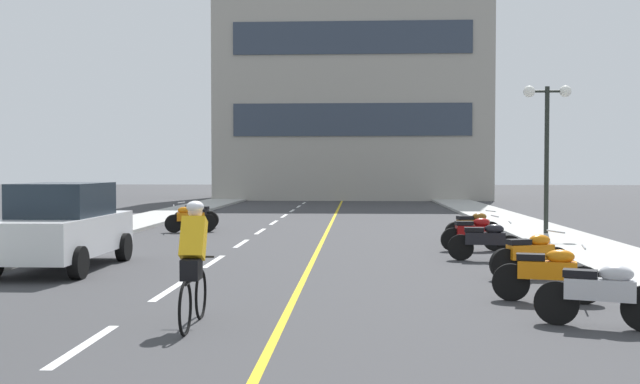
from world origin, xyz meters
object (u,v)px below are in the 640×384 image
(motorcycle_5, at_px, (486,240))
(cyclist_rider, at_px, (193,261))
(motorcycle_4, at_px, (531,254))
(motorcycle_8, at_px, (190,218))
(parked_car_near, at_px, (63,226))
(motorcycle_3, at_px, (548,273))
(motorcycle_6, at_px, (474,233))
(motorcycle_7, at_px, (473,226))
(street_lamp_mid, at_px, (547,124))
(motorcycle_9, at_px, (195,215))
(motorcycle_2, at_px, (601,293))

(motorcycle_5, relative_size, cyclist_rider, 0.96)
(cyclist_rider, bearing_deg, motorcycle_4, 39.46)
(motorcycle_8, bearing_deg, parked_car_near, -94.26)
(motorcycle_3, distance_m, motorcycle_5, 5.24)
(motorcycle_3, distance_m, motorcycle_6, 7.26)
(parked_car_near, xyz_separation_m, motorcycle_3, (9.24, -3.42, -0.44))
(motorcycle_5, bearing_deg, motorcycle_7, 85.06)
(cyclist_rider, bearing_deg, motorcycle_5, 54.65)
(motorcycle_5, xyz_separation_m, motorcycle_7, (0.36, 4.18, 0.00))
(motorcycle_7, relative_size, motorcycle_8, 0.99)
(street_lamp_mid, distance_m, motorcycle_3, 12.03)
(motorcycle_4, relative_size, motorcycle_5, 0.97)
(motorcycle_6, bearing_deg, motorcycle_9, 141.90)
(street_lamp_mid, height_order, motorcycle_6, street_lamp_mid)
(motorcycle_3, height_order, motorcycle_6, same)
(motorcycle_4, distance_m, motorcycle_6, 4.72)
(motorcycle_8, relative_size, cyclist_rider, 0.94)
(street_lamp_mid, xyz_separation_m, motorcycle_3, (-2.80, -11.30, -3.03))
(motorcycle_4, height_order, motorcycle_6, same)
(motorcycle_7, bearing_deg, street_lamp_mid, 36.65)
(cyclist_rider, bearing_deg, motorcycle_7, 64.29)
(motorcycle_6, xyz_separation_m, cyclist_rider, (-5.20, -9.28, 0.41))
(motorcycle_2, xyz_separation_m, motorcycle_5, (-0.31, 7.11, 0.00))
(motorcycle_2, bearing_deg, motorcycle_4, 88.75)
(street_lamp_mid, distance_m, motorcycle_5, 7.36)
(motorcycle_3, relative_size, motorcycle_6, 0.99)
(street_lamp_mid, relative_size, motorcycle_4, 2.76)
(motorcycle_9, bearing_deg, motorcycle_8, -82.87)
(motorcycle_8, height_order, motorcycle_9, same)
(street_lamp_mid, height_order, motorcycle_3, street_lamp_mid)
(motorcycle_2, relative_size, motorcycle_9, 0.97)
(street_lamp_mid, distance_m, cyclist_rider, 15.77)
(parked_car_near, relative_size, motorcycle_5, 2.48)
(motorcycle_6, bearing_deg, motorcycle_3, -89.75)
(motorcycle_2, relative_size, cyclist_rider, 0.92)
(motorcycle_7, distance_m, cyclist_rider, 12.71)
(motorcycle_2, xyz_separation_m, motorcycle_3, (-0.23, 1.87, 0.00))
(motorcycle_5, bearing_deg, motorcycle_4, -81.42)
(street_lamp_mid, height_order, cyclist_rider, street_lamp_mid)
(motorcycle_9, height_order, cyclist_rider, cyclist_rider)
(parked_car_near, height_order, motorcycle_4, parked_car_near)
(motorcycle_4, bearing_deg, motorcycle_2, -91.25)
(motorcycle_2, relative_size, motorcycle_6, 0.96)
(motorcycle_8, bearing_deg, motorcycle_6, -30.74)
(parked_car_near, distance_m, motorcycle_4, 9.61)
(motorcycle_5, bearing_deg, motorcycle_8, 140.12)
(motorcycle_5, height_order, cyclist_rider, cyclist_rider)
(motorcycle_4, height_order, motorcycle_5, same)
(motorcycle_3, relative_size, motorcycle_4, 1.02)
(parked_car_near, bearing_deg, motorcycle_6, 22.63)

